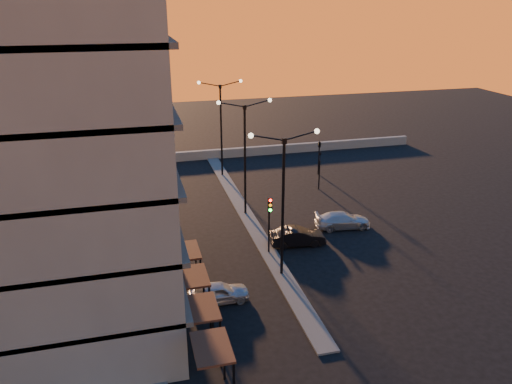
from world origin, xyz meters
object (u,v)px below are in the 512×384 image
object	(u,v)px
streetlamp_mid	(245,149)
traffic_light_main	(270,216)
car_hatchback	(219,292)
car_wagon	(343,220)
car_sedan	(298,237)

from	to	relation	value
streetlamp_mid	traffic_light_main	world-z (taller)	streetlamp_mid
car_hatchback	car_wagon	size ratio (longest dim) A/B	0.84
car_sedan	car_hatchback	bearing A→B (deg)	135.16
streetlamp_mid	traffic_light_main	bearing A→B (deg)	-90.00
car_hatchback	car_sedan	xyz separation A→B (m)	(6.83, 5.73, 0.04)
car_hatchback	car_wagon	distance (m)	13.54
car_wagon	streetlamp_mid	bearing A→B (deg)	64.12
car_sedan	car_wagon	size ratio (longest dim) A/B	0.93
car_hatchback	car_sedan	size ratio (longest dim) A/B	0.91
car_hatchback	traffic_light_main	bearing A→B (deg)	-43.21
traffic_light_main	car_sedan	xyz separation A→B (m)	(2.36, 0.86, -2.23)
streetlamp_mid	car_sedan	distance (m)	8.33
car_hatchback	car_sedan	bearing A→B (deg)	-50.67
streetlamp_mid	car_hatchback	world-z (taller)	streetlamp_mid
streetlamp_mid	car_hatchback	distance (m)	13.74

